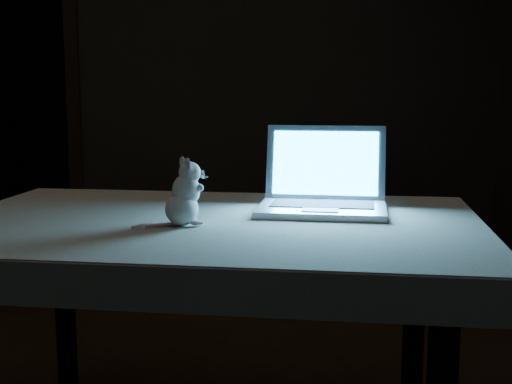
{
  "coord_description": "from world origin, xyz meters",
  "views": [
    {
      "loc": [
        -0.07,
        -1.97,
        1.11
      ],
      "look_at": [
        0.19,
        -0.08,
        0.82
      ],
      "focal_mm": 48.0,
      "sensor_mm": 36.0,
      "label": 1
    }
  ],
  "objects": [
    {
      "name": "table",
      "position": [
        0.06,
        -0.11,
        0.37
      ],
      "size": [
        1.58,
        1.24,
        0.74
      ],
      "primitive_type": null,
      "rotation": [
        0.0,
        0.0,
        -0.28
      ],
      "color": "black",
      "rests_on": "floor"
    },
    {
      "name": "back_wall",
      "position": [
        0.0,
        2.5,
        1.3
      ],
      "size": [
        4.5,
        0.04,
        2.6
      ],
      "primitive_type": "cube",
      "color": "black",
      "rests_on": "ground"
    },
    {
      "name": "plush_mouse",
      "position": [
        -0.02,
        -0.18,
        0.84
      ],
      "size": [
        0.16,
        0.16,
        0.18
      ],
      "primitive_type": null,
      "rotation": [
        0.0,
        0.0,
        -0.3
      ],
      "color": "silver",
      "rests_on": "tablecloth"
    },
    {
      "name": "tablecloth",
      "position": [
        0.1,
        -0.09,
        0.7
      ],
      "size": [
        1.67,
        1.3,
        0.1
      ],
      "primitive_type": null,
      "rotation": [
        0.0,
        0.0,
        -0.22
      ],
      "color": "#BEB39B",
      "rests_on": "table"
    },
    {
      "name": "laptop",
      "position": [
        0.39,
        -0.05,
        0.88
      ],
      "size": [
        0.45,
        0.42,
        0.25
      ],
      "primitive_type": null,
      "rotation": [
        0.0,
        0.0,
        -0.29
      ],
      "color": "silver",
      "rests_on": "tablecloth"
    }
  ]
}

